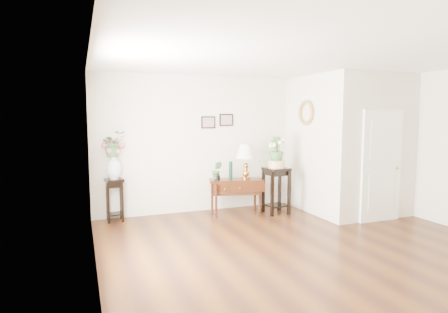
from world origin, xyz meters
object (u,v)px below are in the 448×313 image
table_lamp (246,161)px  plant_stand_b (276,191)px  plant_stand_a (115,200)px  console_table (236,197)px

table_lamp → plant_stand_b: (0.57, -0.25, -0.60)m
table_lamp → plant_stand_b: bearing=-23.5°
table_lamp → plant_stand_a: 2.66m
console_table → plant_stand_b: 0.82m
plant_stand_b → plant_stand_a: bearing=169.3°
console_table → table_lamp: table_lamp is taller
plant_stand_a → plant_stand_b: size_ratio=0.86×
plant_stand_a → plant_stand_b: 3.17m
console_table → plant_stand_a: (-2.34, 0.34, 0.04)m
table_lamp → console_table: bearing=180.0°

